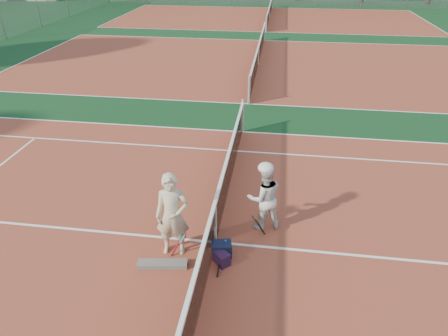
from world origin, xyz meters
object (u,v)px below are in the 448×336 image
Objects in this scene: racket_red at (182,243)px; water_bottle at (226,248)px; sports_bag_navy at (222,249)px; player_a at (172,215)px; racket_black_held at (256,227)px; sports_bag_purple at (222,258)px; racket_spare at (221,257)px; net_main at (215,223)px; player_b at (264,198)px.

water_bottle is at bearing -15.62° from racket_red.
sports_bag_navy is at bearing -142.51° from water_bottle.
racket_black_held is (1.56, 0.65, -0.61)m from player_a.
sports_bag_navy is (-0.62, -0.65, -0.12)m from racket_black_held.
racket_red is at bearing 169.33° from sports_bag_purple.
player_a is 1.19m from sports_bag_navy.
racket_red is 0.78m from sports_bag_navy.
water_bottle is at bearing 37.49° from sports_bag_navy.
racket_red is at bearing -174.86° from sports_bag_navy.
racket_black_held is 1.70× the size of sports_bag_purple.
player_a reaches higher than sports_bag_navy.
net_main is at bearing 21.67° from racket_spare.
player_a is at bearing 136.13° from racket_red.
racket_spare is (0.19, -0.51, -0.43)m from net_main.
sports_bag_navy is 0.09m from water_bottle.
player_a reaches higher than racket_spare.
water_bottle is at bearing 15.09° from racket_black_held.
net_main is 18.50× the size of racket_spare.
sports_bag_purple is (-0.72, -1.25, -0.63)m from player_b.
player_a is 1.99m from player_b.
sports_bag_navy is (0.94, 0.01, -0.73)m from player_a.
player_a is (-0.76, -0.36, 0.37)m from net_main.
racket_red reaches higher than sports_bag_navy.
sports_bag_purple reaches higher than racket_spare.
racket_spare is at bearing 37.73° from player_b.
racket_spare is at bearing 106.04° from sports_bag_purple.
sports_bag_purple is 1.06× the size of water_bottle.
net_main is at bearing 15.61° from player_b.
racket_red is 0.81m from racket_spare.
player_b is 1.41m from sports_bag_navy.
player_b is (1.69, 1.03, -0.13)m from player_a.
racket_black_held reaches higher than sports_bag_navy.
racket_red reaches higher than sports_bag_purple.
racket_red is 1.68× the size of sports_bag_purple.
net_main is at bearing 110.29° from sports_bag_purple.
player_a reaches higher than sports_bag_purple.
sports_bag_navy is 1.21× the size of sports_bag_purple.
player_a is at bearing -179.63° from sports_bag_navy.
racket_spare is (-0.74, -1.18, -0.68)m from player_b.
racket_black_held is (-0.13, -0.38, -0.48)m from player_b.
racket_red is at bearing 15.63° from player_b.
net_main is 0.53m from water_bottle.
sports_bag_purple is (0.21, -0.58, -0.38)m from net_main.
player_a is at bearing -176.62° from water_bottle.
net_main is 0.76m from racket_red.
net_main is 1.17m from player_b.
racket_red is 1.39× the size of sports_bag_navy.
sports_bag_navy is (0.77, 0.07, -0.12)m from racket_red.
racket_spare is (-0.61, -0.80, -0.19)m from racket_black_held.
net_main reaches higher than racket_spare.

